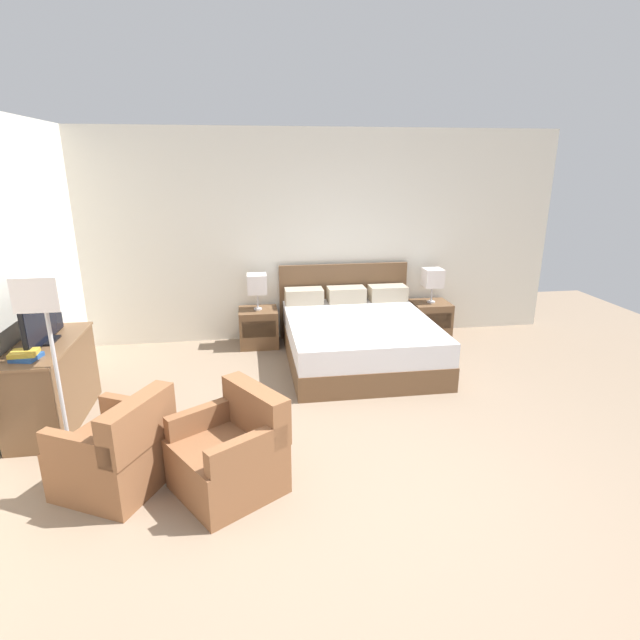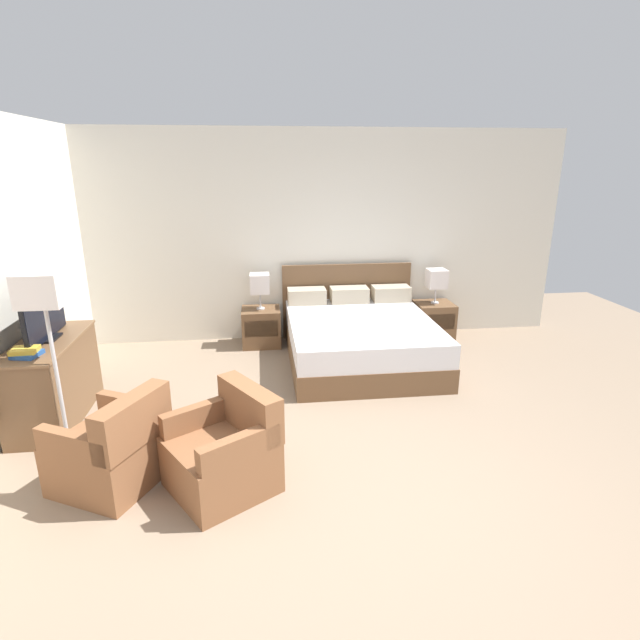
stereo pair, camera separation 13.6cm
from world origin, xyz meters
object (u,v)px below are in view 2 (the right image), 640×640
at_px(table_lamp_right, 436,279).
at_px(tv, 44,313).
at_px(armchair_companion, 226,453).
at_px(bed, 359,337).
at_px(floor_lamp, 44,303).
at_px(table_lamp_left, 260,284).
at_px(nightstand_left, 261,327).
at_px(book_red_cover, 27,354).
at_px(nightstand_right, 434,320).
at_px(book_blue_cover, 25,350).
at_px(dresser, 53,379).
at_px(armchair_by_window, 113,450).

height_order(table_lamp_right, tv, tv).
bearing_deg(armchair_companion, bed, 57.82).
bearing_deg(floor_lamp, table_lamp_left, 55.27).
height_order(nightstand_left, table_lamp_right, table_lamp_right).
relative_size(tv, book_red_cover, 4.23).
height_order(table_lamp_left, table_lamp_right, same).
height_order(nightstand_left, nightstand_right, same).
height_order(nightstand_right, armchair_companion, armchair_companion).
bearing_deg(floor_lamp, armchair_companion, -26.01).
xyz_separation_m(book_red_cover, book_blue_cover, (-0.01, 0.00, 0.04)).
bearing_deg(armchair_companion, nightstand_left, 84.54).
relative_size(dresser, armchair_by_window, 1.34).
xyz_separation_m(book_blue_cover, armchair_companion, (1.69, -0.89, -0.56)).
xyz_separation_m(table_lamp_right, tv, (-4.36, -1.77, 0.21)).
bearing_deg(dresser, floor_lamp, -63.77).
bearing_deg(book_red_cover, nightstand_right, 26.69).
distance_m(nightstand_right, book_red_cover, 4.91).
relative_size(book_red_cover, floor_lamp, 0.13).
bearing_deg(book_blue_cover, nightstand_right, 26.63).
xyz_separation_m(nightstand_right, armchair_by_window, (-3.53, -2.94, 0.03)).
bearing_deg(nightstand_left, table_lamp_left, 90.00).
distance_m(bed, table_lamp_right, 1.49).
distance_m(book_blue_cover, armchair_companion, 1.99).
bearing_deg(dresser, armchair_companion, -37.26).
xyz_separation_m(book_red_cover, armchair_by_window, (0.83, -0.75, -0.52)).
xyz_separation_m(nightstand_left, book_red_cover, (-1.97, -2.19, 0.56)).
bearing_deg(book_blue_cover, table_lamp_right, 26.64).
height_order(bed, table_lamp_left, bed).
bearing_deg(table_lamp_right, armchair_by_window, -140.17).
height_order(bed, armchair_by_window, bed).
height_order(tv, armchair_by_window, tv).
relative_size(bed, floor_lamp, 1.31).
xyz_separation_m(table_lamp_right, armchair_by_window, (-3.53, -2.94, -0.56)).
bearing_deg(armchair_companion, book_blue_cover, 152.29).
height_order(bed, table_lamp_right, bed).
distance_m(bed, tv, 3.41).
bearing_deg(book_blue_cover, tv, 87.45).
height_order(book_red_cover, floor_lamp, floor_lamp).
bearing_deg(book_blue_cover, book_red_cover, 0.00).
relative_size(nightstand_left, nightstand_right, 1.00).
relative_size(dresser, book_red_cover, 6.22).
relative_size(table_lamp_left, armchair_companion, 0.50).
height_order(table_lamp_left, tv, tv).
xyz_separation_m(nightstand_right, book_blue_cover, (-4.37, -2.19, 0.59)).
relative_size(dresser, floor_lamp, 0.80).
distance_m(nightstand_left, tv, 2.76).
distance_m(bed, armchair_companion, 2.80).
xyz_separation_m(nightstand_right, tv, (-4.36, -1.77, 0.80)).
bearing_deg(nightstand_left, floor_lamp, -124.74).
bearing_deg(nightstand_right, book_blue_cover, -153.37).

